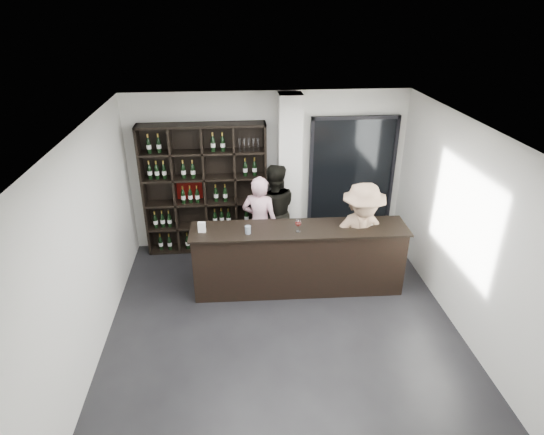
{
  "coord_description": "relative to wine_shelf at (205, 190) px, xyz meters",
  "views": [
    {
      "loc": [
        -0.62,
        -5.06,
        4.33
      ],
      "look_at": [
        -0.07,
        1.1,
        1.31
      ],
      "focal_mm": 30.0,
      "sensor_mm": 36.0,
      "label": 1
    }
  ],
  "objects": [
    {
      "name": "taster_pink",
      "position": [
        0.93,
        -0.72,
        -0.35
      ],
      "size": [
        0.72,
        0.59,
        1.7
      ],
      "primitive_type": "imported",
      "rotation": [
        0.0,
        0.0,
        2.79
      ],
      "color": "#DEA8B6",
      "rests_on": "floor"
    },
    {
      "name": "wine_shelf",
      "position": [
        0.0,
        0.0,
        0.0
      ],
      "size": [
        2.2,
        0.35,
        2.4
      ],
      "primitive_type": null,
      "color": "black",
      "rests_on": "floor"
    },
    {
      "name": "napkin_stack",
      "position": [
        2.6,
        -1.42,
        -0.08
      ],
      "size": [
        0.17,
        0.17,
        0.02
      ],
      "primitive_type": "cube",
      "rotation": [
        0.0,
        0.0,
        0.38
      ],
      "color": "white",
      "rests_on": "tasting_counter"
    },
    {
      "name": "glass_panel",
      "position": [
        2.7,
        0.12,
        0.2
      ],
      "size": [
        1.6,
        0.08,
        2.1
      ],
      "color": "black",
      "rests_on": "floor"
    },
    {
      "name": "tasting_counter",
      "position": [
        1.5,
        -1.47,
        -0.64
      ],
      "size": [
        3.37,
        0.7,
        1.11
      ],
      "rotation": [
        0.0,
        0.0,
        -0.02
      ],
      "color": "black",
      "rests_on": "floor"
    },
    {
      "name": "card_stand",
      "position": [
        0.01,
        -1.46,
        -0.01
      ],
      "size": [
        0.12,
        0.07,
        0.16
      ],
      "primitive_type": "cube",
      "rotation": [
        0.0,
        0.0,
        -0.14
      ],
      "color": "white",
      "rests_on": "tasting_counter"
    },
    {
      "name": "structural_column",
      "position": [
        1.5,
        -0.1,
        0.25
      ],
      "size": [
        0.4,
        0.4,
        2.9
      ],
      "primitive_type": "cube",
      "color": "silver",
      "rests_on": "floor"
    },
    {
      "name": "spit_cup",
      "position": [
        0.7,
        -1.56,
        -0.03
      ],
      "size": [
        0.11,
        0.11,
        0.12
      ],
      "primitive_type": "cylinder",
      "rotation": [
        0.0,
        0.0,
        -0.18
      ],
      "color": "silver",
      "rests_on": "tasting_counter"
    },
    {
      "name": "customer",
      "position": [
        2.47,
        -1.52,
        -0.28
      ],
      "size": [
        1.26,
        0.82,
        1.83
      ],
      "primitive_type": "imported",
      "rotation": [
        0.0,
        0.0,
        0.12
      ],
      "color": "#9B795E",
      "rests_on": "floor"
    },
    {
      "name": "taster_black",
      "position": [
        1.2,
        -0.38,
        -0.31
      ],
      "size": [
        0.89,
        0.71,
        1.77
      ],
      "primitive_type": "imported",
      "rotation": [
        0.0,
        0.0,
        3.19
      ],
      "color": "black",
      "rests_on": "floor"
    },
    {
      "name": "floor",
      "position": [
        1.15,
        -2.57,
        -1.2
      ],
      "size": [
        5.0,
        5.5,
        0.01
      ],
      "primitive_type": "cube",
      "color": "black",
      "rests_on": "ground"
    },
    {
      "name": "wine_glass",
      "position": [
        1.46,
        -1.57,
        0.02
      ],
      "size": [
        0.12,
        0.12,
        0.23
      ],
      "primitive_type": null,
      "rotation": [
        0.0,
        0.0,
        0.25
      ],
      "color": "white",
      "rests_on": "tasting_counter"
    }
  ]
}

